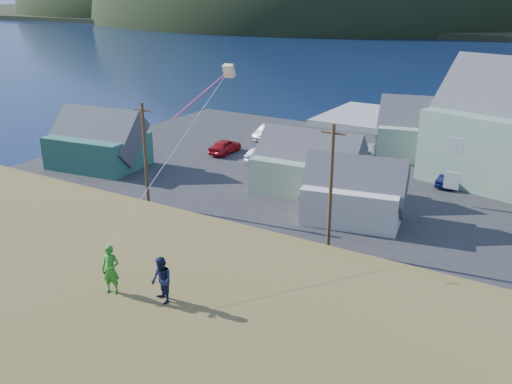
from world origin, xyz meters
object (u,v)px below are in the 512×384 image
(kite_flyer_green, at_px, (111,270))
(shed_palegreen_near, at_px, (308,165))
(wharf, at_px, (426,125))
(shed_palegreen_far, at_px, (435,132))
(shed_white, at_px, (354,192))
(kite_flyer_navy, at_px, (162,280))
(shed_teal, at_px, (98,141))

(kite_flyer_green, bearing_deg, shed_palegreen_near, 83.92)
(kite_flyer_green, bearing_deg, wharf, 75.05)
(shed_palegreen_near, xyz_separation_m, shed_palegreen_far, (6.45, 15.67, 0.44))
(shed_palegreen_near, distance_m, shed_white, 6.98)
(kite_flyer_navy, bearing_deg, kite_flyer_green, -141.43)
(shed_white, distance_m, shed_palegreen_far, 19.61)
(kite_flyer_green, bearing_deg, shed_teal, 117.07)
(wharf, bearing_deg, kite_flyer_navy, -82.70)
(shed_palegreen_near, xyz_separation_m, kite_flyer_navy, (9.49, -29.59, 5.52))
(shed_palegreen_far, distance_m, kite_flyer_green, 45.96)
(kite_flyer_navy, bearing_deg, shed_palegreen_near, 133.82)
(wharf, distance_m, shed_palegreen_far, 14.11)
(shed_white, distance_m, kite_flyer_green, 26.76)
(wharf, height_order, shed_palegreen_near, shed_palegreen_near)
(shed_palegreen_near, distance_m, shed_palegreen_far, 16.95)
(wharf, bearing_deg, shed_palegreen_near, -93.98)
(wharf, bearing_deg, shed_white, -83.43)
(shed_teal, xyz_separation_m, shed_palegreen_near, (20.56, 4.13, -0.16))
(shed_white, relative_size, shed_palegreen_far, 0.67)
(shed_palegreen_near, bearing_deg, shed_white, -37.89)
(wharf, relative_size, shed_teal, 2.71)
(wharf, distance_m, shed_palegreen_near, 28.97)
(shed_white, height_order, kite_flyer_green, kite_flyer_green)
(shed_teal, xyz_separation_m, shed_white, (26.34, 0.21, -0.30))
(wharf, relative_size, kite_flyer_navy, 16.93)
(wharf, distance_m, shed_teal, 40.01)
(shed_teal, height_order, shed_white, shed_teal)
(kite_flyer_navy, bearing_deg, shed_teal, 165.77)
(shed_teal, relative_size, shed_white, 1.15)
(wharf, distance_m, kite_flyer_navy, 59.38)
(shed_palegreen_far, bearing_deg, shed_white, -105.09)
(shed_palegreen_near, relative_size, kite_flyer_navy, 6.04)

